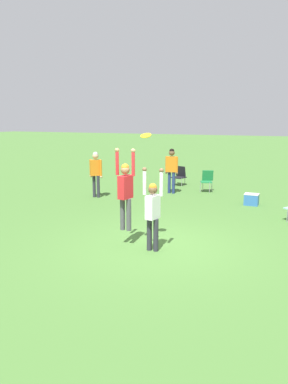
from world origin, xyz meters
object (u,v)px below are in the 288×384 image
camping_chair_2 (179,175)px  cooler_box (251,199)px  person_jumping (125,188)px  frisbee (146,136)px  person_defending (153,208)px  camping_chair_0 (207,179)px  person_spectator_near (96,170)px  person_spectator_far (172,166)px

camping_chair_2 → cooler_box: 4.63m
person_jumping → frisbee: (0.49, 0.09, 1.24)m
frisbee → cooler_box: bearing=73.0°
person_defending → cooler_box: size_ratio=3.97×
camping_chair_0 → person_spectator_near: person_spectator_near is taller
person_spectator_far → cooler_box: person_spectator_far is taller
person_jumping → cooler_box: 6.13m
person_defending → camping_chair_2: 8.86m
person_defending → camping_chair_2: person_defending is taller
person_defending → camping_chair_2: (-2.24, 8.56, -0.54)m
camping_chair_0 → person_spectator_far: 1.66m
frisbee → cooler_box: frisbee is taller
person_jumping → person_spectator_near: 5.76m
person_defending → person_spectator_far: person_defending is taller
person_defending → frisbee: 1.67m
frisbee → camping_chair_2: bearing=103.3°
person_spectator_near → camping_chair_0: bearing=-2.6°
person_spectator_far → person_spectator_near: bearing=-154.4°
person_spectator_near → cooler_box: (5.74, 1.09, -0.87)m
person_jumping → person_spectator_far: 6.56m
person_jumping → frisbee: bearing=-70.4°
camping_chair_2 → person_spectator_near: size_ratio=0.49×
camping_chair_0 → person_spectator_near: (-3.65, -2.87, 0.55)m
person_jumping → camping_chair_0: bearing=8.9°
frisbee → person_spectator_far: frisbee is taller
person_spectator_near → cooler_box: bearing=-29.9°
person_defending → camping_chair_0: bearing=-165.3°
person_jumping → camping_chair_2: bearing=19.5°
person_spectator_far → person_defending: bearing=-87.0°
camping_chair_0 → camping_chair_2: size_ratio=1.03×
camping_chair_0 → cooler_box: bearing=118.8°
person_spectator_near → person_spectator_far: bearing=-1.9°
frisbee → person_spectator_near: bearing=132.5°
camping_chair_2 → person_spectator_near: 4.48m
person_defending → cooler_box: 5.96m
camping_chair_0 → camping_chair_2: (-1.57, 1.05, -0.05)m
camping_chair_2 → person_spectator_far: (0.32, -1.98, 0.64)m
camping_chair_0 → person_spectator_far: person_spectator_far is taller
frisbee → person_spectator_far: bearing=104.5°
frisbee → person_spectator_near: 6.20m
person_defending → person_jumping: bearing=-90.0°
person_defending → frisbee: size_ratio=7.61×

